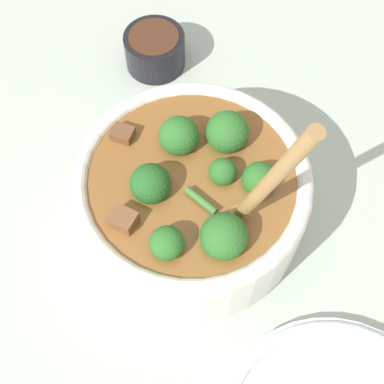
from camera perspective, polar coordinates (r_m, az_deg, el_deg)
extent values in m
plane|color=#ADBCAD|center=(0.56, 0.00, -2.82)|extent=(4.00, 4.00, 0.00)
cylinder|color=white|center=(0.53, 0.00, -0.86)|extent=(0.22, 0.22, 0.08)
torus|color=white|center=(0.49, 0.00, 1.39)|extent=(0.22, 0.22, 0.02)
cylinder|color=brown|center=(0.51, 0.00, -0.02)|extent=(0.20, 0.20, 0.05)
sphere|color=#2D6B28|center=(0.48, 3.30, 2.15)|extent=(0.03, 0.03, 0.03)
cylinder|color=#6B9956|center=(0.50, 3.19, 1.06)|extent=(0.01, 0.01, 0.01)
sphere|color=#2D6B28|center=(0.48, 7.19, 1.37)|extent=(0.03, 0.03, 0.03)
cylinder|color=#6B9956|center=(0.50, 6.90, 0.07)|extent=(0.01, 0.01, 0.01)
sphere|color=#2D6B28|center=(0.50, -1.49, 5.98)|extent=(0.04, 0.04, 0.04)
cylinder|color=#6B9956|center=(0.52, -1.42, 4.28)|extent=(0.01, 0.01, 0.02)
sphere|color=#2D6B28|center=(0.45, 3.43, -4.74)|extent=(0.04, 0.04, 0.04)
cylinder|color=#6B9956|center=(0.48, 3.24, -6.17)|extent=(0.01, 0.01, 0.02)
sphere|color=#235B23|center=(0.48, -4.48, 1.01)|extent=(0.04, 0.04, 0.04)
cylinder|color=#6B9956|center=(0.50, -4.26, -0.50)|extent=(0.01, 0.01, 0.02)
sphere|color=#2D6B28|center=(0.45, -2.68, -5.46)|extent=(0.03, 0.03, 0.03)
cylinder|color=#6B9956|center=(0.47, -2.57, -6.50)|extent=(0.01, 0.01, 0.01)
sphere|color=#2D6B28|center=(0.50, 3.80, 6.40)|extent=(0.04, 0.04, 0.04)
cylinder|color=#6B9956|center=(0.53, 3.61, 4.57)|extent=(0.01, 0.01, 0.02)
cube|color=brown|center=(0.51, -7.38, 6.04)|extent=(0.03, 0.03, 0.02)
cube|color=brown|center=(0.47, -7.32, -3.00)|extent=(0.03, 0.03, 0.02)
cylinder|color=#3D7533|center=(0.47, 0.84, -0.93)|extent=(0.02, 0.03, 0.01)
ellipsoid|color=#A87A47|center=(0.48, 5.04, -2.44)|extent=(0.04, 0.03, 0.01)
cylinder|color=#A87A47|center=(0.40, 8.34, 1.09)|extent=(0.04, 0.05, 0.17)
cylinder|color=black|center=(0.67, -3.98, 14.85)|extent=(0.07, 0.07, 0.04)
cylinder|color=#472819|center=(0.66, -4.06, 15.76)|extent=(0.06, 0.06, 0.02)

